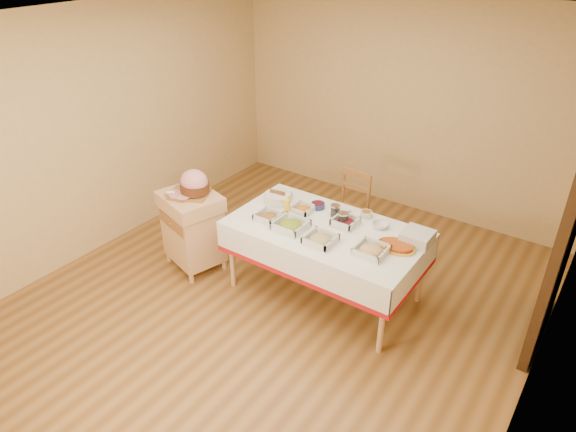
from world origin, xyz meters
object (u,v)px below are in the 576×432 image
object	(u,v)px
mustard_bottle	(287,206)
plate_stack	(417,237)
butcher_cart	(193,226)
preserve_jar_right	(343,219)
brass_platter	(397,246)
bread_basket	(278,198)
dining_table	(325,242)
dining_chair	(348,210)
ham_on_board	(194,185)
preserve_jar_left	(335,211)

from	to	relation	value
mustard_bottle	plate_stack	size ratio (longest dim) A/B	0.73
mustard_bottle	plate_stack	xyz separation A→B (m)	(1.25, 0.23, -0.03)
butcher_cart	mustard_bottle	size ratio (longest dim) A/B	4.52
preserve_jar_right	brass_platter	xyz separation A→B (m)	(0.58, -0.08, -0.04)
butcher_cart	mustard_bottle	bearing A→B (deg)	22.52
bread_basket	plate_stack	distance (m)	1.46
dining_table	preserve_jar_right	bearing A→B (deg)	53.91
butcher_cart	dining_chair	size ratio (longest dim) A/B	0.95
mustard_bottle	bread_basket	size ratio (longest dim) A/B	0.70
dining_table	butcher_cart	world-z (taller)	butcher_cart
butcher_cart	ham_on_board	distance (m)	0.49
preserve_jar_left	mustard_bottle	size ratio (longest dim) A/B	0.64
dining_table	plate_stack	world-z (taller)	plate_stack
dining_table	bread_basket	bearing A→B (deg)	167.40
preserve_jar_left	bread_basket	distance (m)	0.63
plate_stack	ham_on_board	bearing A→B (deg)	-164.81
dining_chair	brass_platter	world-z (taller)	dining_chair
mustard_bottle	bread_basket	distance (m)	0.25
butcher_cart	preserve_jar_right	distance (m)	1.61
butcher_cart	dining_chair	xyz separation A→B (m)	(1.14, 1.27, -0.02)
ham_on_board	preserve_jar_left	distance (m)	1.43
dining_chair	ham_on_board	world-z (taller)	ham_on_board
dining_table	dining_chair	bearing A→B (deg)	105.60
plate_stack	butcher_cart	bearing A→B (deg)	-164.29
butcher_cart	mustard_bottle	world-z (taller)	mustard_bottle
bread_basket	dining_chair	bearing A→B (deg)	60.89
dining_chair	brass_platter	distance (m)	1.30
preserve_jar_left	plate_stack	bearing A→B (deg)	0.36
preserve_jar_left	brass_platter	bearing A→B (deg)	-13.91
butcher_cart	mustard_bottle	xyz separation A→B (m)	(0.93, 0.39, 0.36)
dining_table	mustard_bottle	bearing A→B (deg)	177.94
ham_on_board	brass_platter	xyz separation A→B (m)	(2.03, 0.40, -0.18)
mustard_bottle	bread_basket	xyz separation A→B (m)	(-0.21, 0.13, -0.03)
bread_basket	brass_platter	xyz separation A→B (m)	(1.35, -0.09, -0.03)
preserve_jar_right	ham_on_board	bearing A→B (deg)	-161.84
ham_on_board	brass_platter	bearing A→B (deg)	11.02
plate_stack	bread_basket	bearing A→B (deg)	-176.31
dining_table	plate_stack	bearing A→B (deg)	17.07
dining_chair	plate_stack	size ratio (longest dim) A/B	3.48
preserve_jar_left	bread_basket	xyz separation A→B (m)	(-0.62, -0.09, -0.00)
preserve_jar_right	mustard_bottle	bearing A→B (deg)	-167.78
preserve_jar_right	mustard_bottle	world-z (taller)	mustard_bottle
preserve_jar_right	brass_platter	world-z (taller)	preserve_jar_right
bread_basket	preserve_jar_right	bearing A→B (deg)	-0.92
preserve_jar_right	dining_chair	bearing A→B (deg)	114.73
mustard_bottle	brass_platter	world-z (taller)	mustard_bottle
plate_stack	dining_table	bearing A→B (deg)	-162.93
preserve_jar_left	bread_basket	size ratio (longest dim) A/B	0.45
dining_chair	bread_basket	xyz separation A→B (m)	(-0.42, -0.75, 0.35)
preserve_jar_right	dining_table	bearing A→B (deg)	-126.09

